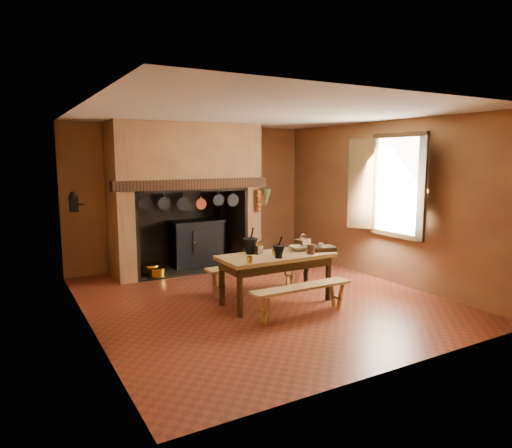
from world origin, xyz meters
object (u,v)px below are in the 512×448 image
at_px(mixing_bowl, 299,248).
at_px(wicker_basket, 302,243).
at_px(iron_range, 197,243).
at_px(bench_front, 301,293).
at_px(coffee_grinder, 257,249).
at_px(work_table, 276,262).

bearing_deg(mixing_bowl, wicker_basket, 42.29).
height_order(iron_range, wicker_basket, iron_range).
bearing_deg(bench_front, mixing_bowl, 58.03).
distance_m(iron_range, coffee_grinder, 2.58).
height_order(iron_range, work_table, iron_range).
bearing_deg(bench_front, wicker_basket, 54.36).
bearing_deg(mixing_bowl, work_table, -170.36).
bearing_deg(work_table, wicker_basket, 21.38).
relative_size(iron_range, work_table, 0.93).
height_order(work_table, bench_front, work_table).
relative_size(bench_front, mixing_bowl, 5.34).
height_order(work_table, wicker_basket, wicker_basket).
xyz_separation_m(work_table, wicker_basket, (0.66, 0.26, 0.19)).
relative_size(iron_range, bench_front, 1.06).
xyz_separation_m(iron_range, bench_front, (0.16, -3.39, -0.16)).
relative_size(mixing_bowl, wicker_basket, 1.04).
height_order(bench_front, coffee_grinder, coffee_grinder).
bearing_deg(wicker_basket, iron_range, 88.59).
bearing_deg(bench_front, coffee_grinder, 105.17).
distance_m(bench_front, coffee_grinder, 1.00).
height_order(work_table, coffee_grinder, coffee_grinder).
xyz_separation_m(iron_range, work_table, (0.16, -2.73, 0.14)).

